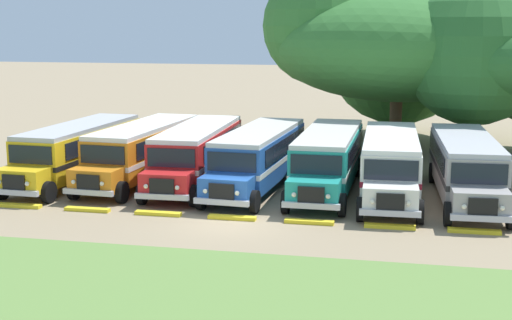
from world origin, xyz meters
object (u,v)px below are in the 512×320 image
object	(u,v)px
parked_bus_slot_0	(78,149)
parked_bus_slot_3	(258,155)
parked_bus_slot_1	(143,149)
parked_bus_slot_5	(390,162)
parked_bus_slot_2	(197,152)
parked_bus_slot_4	(328,157)
parked_bus_slot_6	(466,165)
broad_shade_tree	(398,45)

from	to	relation	value
parked_bus_slot_0	parked_bus_slot_3	distance (m)	9.44
parked_bus_slot_1	parked_bus_slot_5	bearing A→B (deg)	90.11
parked_bus_slot_2	parked_bus_slot_4	xyz separation A→B (m)	(6.65, -0.24, 0.00)
parked_bus_slot_1	parked_bus_slot_6	world-z (taller)	same
parked_bus_slot_3	broad_shade_tree	xyz separation A→B (m)	(6.31, 13.94, 4.94)
parked_bus_slot_4	broad_shade_tree	distance (m)	14.91
parked_bus_slot_0	parked_bus_slot_4	distance (m)	12.86
parked_bus_slot_0	broad_shade_tree	distance (m)	21.71
broad_shade_tree	parked_bus_slot_0	bearing A→B (deg)	-138.16
parked_bus_slot_0	parked_bus_slot_6	size ratio (longest dim) A/B	1.00
parked_bus_slot_4	broad_shade_tree	bearing A→B (deg)	168.72
parked_bus_slot_6	broad_shade_tree	size ratio (longest dim) A/B	0.59
parked_bus_slot_0	parked_bus_slot_6	distance (m)	19.21
parked_bus_slot_3	parked_bus_slot_1	bearing A→B (deg)	-91.00
parked_bus_slot_3	parked_bus_slot_6	bearing A→B (deg)	91.48
parked_bus_slot_0	parked_bus_slot_4	xyz separation A→B (m)	(12.85, 0.34, 0.00)
parked_bus_slot_4	parked_bus_slot_6	world-z (taller)	same
parked_bus_slot_4	parked_bus_slot_5	xyz separation A→B (m)	(2.97, -0.53, 0.00)
parked_bus_slot_0	broad_shade_tree	size ratio (longest dim) A/B	0.59
parked_bus_slot_2	parked_bus_slot_3	bearing A→B (deg)	81.61
parked_bus_slot_2	parked_bus_slot_4	bearing A→B (deg)	86.82
parked_bus_slot_1	parked_bus_slot_4	xyz separation A→B (m)	(9.58, -0.34, 0.00)
parked_bus_slot_4	broad_shade_tree	xyz separation A→B (m)	(2.90, 13.76, 4.94)
parked_bus_slot_3	parked_bus_slot_0	bearing A→B (deg)	-85.18
parked_bus_slot_2	parked_bus_slot_6	bearing A→B (deg)	85.30
parked_bus_slot_5	broad_shade_tree	bearing A→B (deg)	178.59
parked_bus_slot_1	parked_bus_slot_5	distance (m)	12.58
parked_bus_slot_3	parked_bus_slot_6	size ratio (longest dim) A/B	1.00
parked_bus_slot_1	parked_bus_slot_2	xyz separation A→B (m)	(2.93, -0.11, 0.00)
parked_bus_slot_3	parked_bus_slot_5	xyz separation A→B (m)	(6.38, -0.35, 0.00)
parked_bus_slot_1	parked_bus_slot_2	distance (m)	2.93
parked_bus_slot_0	broad_shade_tree	xyz separation A→B (m)	(15.75, 14.10, 4.94)
parked_bus_slot_3	parked_bus_slot_4	size ratio (longest dim) A/B	1.01
broad_shade_tree	parked_bus_slot_1	bearing A→B (deg)	-132.93
parked_bus_slot_0	parked_bus_slot_5	bearing A→B (deg)	92.72
parked_bus_slot_4	broad_shade_tree	world-z (taller)	broad_shade_tree
parked_bus_slot_0	parked_bus_slot_4	size ratio (longest dim) A/B	1.01
parked_bus_slot_3	broad_shade_tree	distance (m)	16.08
parked_bus_slot_1	parked_bus_slot_0	bearing A→B (deg)	-74.09
parked_bus_slot_0	parked_bus_slot_1	xyz separation A→B (m)	(3.27, 0.69, 0.00)
parked_bus_slot_1	parked_bus_slot_4	bearing A→B (deg)	92.02
parked_bus_slot_4	parked_bus_slot_6	size ratio (longest dim) A/B	1.00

